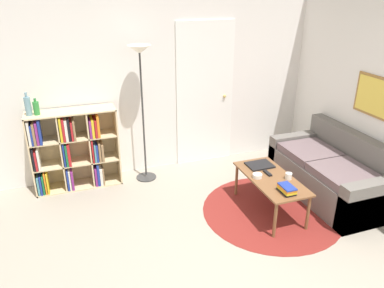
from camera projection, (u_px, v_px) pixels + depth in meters
The scene contains 14 objects.
wall_back at pixel (167, 80), 5.16m from camera, with size 7.26×0.11×2.60m.
wall_right at pixel (364, 91), 4.61m from camera, with size 0.08×5.72×2.60m.
rug at pixel (271, 211), 4.51m from camera, with size 1.65×1.65×0.01m.
bookshelf at pixel (72, 149), 4.86m from camera, with size 1.10×0.34×1.06m.
floor_lamp at pixel (141, 71), 4.67m from camera, with size 0.29×0.29×1.83m.
couch at pixel (333, 174), 4.78m from camera, with size 0.82×1.61×0.80m.
coffee_table at pixel (271, 181), 4.36m from camera, with size 0.49×1.02×0.45m.
laptop at pixel (260, 165), 4.61m from camera, with size 0.31×0.25×0.02m.
bowl at pixel (257, 176), 4.33m from camera, with size 0.11×0.11×0.05m.
book_stack_on_table at pixel (287, 189), 4.00m from camera, with size 0.13×0.22×0.09m.
cup at pixel (289, 176), 4.29m from camera, with size 0.08×0.08×0.07m.
remote at pixel (267, 173), 4.41m from camera, with size 0.05×0.15×0.02m.
bottle_left at pixel (28, 106), 4.45m from camera, with size 0.07×0.07×0.28m.
bottle_middle at pixel (36, 108), 4.49m from camera, with size 0.07×0.07×0.20m.
Camera 1 is at (-1.35, -2.16, 2.54)m, focal length 35.00 mm.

